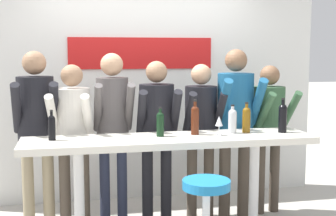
% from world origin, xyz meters
% --- Properties ---
extents(back_wall, '(4.20, 0.12, 2.53)m').
position_xyz_m(back_wall, '(-0.00, 1.45, 1.27)').
color(back_wall, silver).
rests_on(back_wall, ground_plane).
extents(tasting_table, '(2.60, 0.58, 0.98)m').
position_xyz_m(tasting_table, '(0.00, 0.00, 0.84)').
color(tasting_table, silver).
rests_on(tasting_table, ground_plane).
extents(bar_stool, '(0.39, 0.39, 0.77)m').
position_xyz_m(bar_stool, '(0.13, -0.68, 0.51)').
color(bar_stool, silver).
rests_on(bar_stool, ground_plane).
extents(person_far_left, '(0.44, 0.55, 1.75)m').
position_xyz_m(person_far_left, '(-1.19, 0.62, 1.09)').
color(person_far_left, gray).
rests_on(person_far_left, ground_plane).
extents(person_left, '(0.46, 0.56, 1.62)m').
position_xyz_m(person_left, '(-0.84, 0.52, 1.00)').
color(person_left, '#473D33').
rests_on(person_left, ground_plane).
extents(person_center_left, '(0.38, 0.51, 1.72)m').
position_xyz_m(person_center_left, '(-0.45, 0.61, 1.08)').
color(person_center_left, '#23283D').
rests_on(person_center_left, ground_plane).
extents(person_center, '(0.43, 0.53, 1.65)m').
position_xyz_m(person_center, '(-0.02, 0.54, 1.02)').
color(person_center, black).
rests_on(person_center, ground_plane).
extents(person_center_right, '(0.40, 0.50, 1.61)m').
position_xyz_m(person_center_right, '(0.46, 0.59, 1.00)').
color(person_center_right, '#473D33').
rests_on(person_center_right, ground_plane).
extents(person_right, '(0.46, 0.56, 1.76)m').
position_xyz_m(person_right, '(0.81, 0.54, 1.09)').
color(person_right, '#473D33').
rests_on(person_right, ground_plane).
extents(person_far_right, '(0.45, 0.55, 1.59)m').
position_xyz_m(person_far_right, '(1.21, 0.58, 0.99)').
color(person_far_right, '#473D33').
rests_on(person_far_right, ground_plane).
extents(wine_bottle_0, '(0.07, 0.07, 0.32)m').
position_xyz_m(wine_bottle_0, '(0.25, 0.08, 1.13)').
color(wine_bottle_0, '#4C1E0F').
rests_on(wine_bottle_0, tasting_table).
extents(wine_bottle_1, '(0.06, 0.06, 0.26)m').
position_xyz_m(wine_bottle_1, '(-1.02, 0.07, 1.10)').
color(wine_bottle_1, black).
rests_on(wine_bottle_1, tasting_table).
extents(wine_bottle_2, '(0.07, 0.07, 0.26)m').
position_xyz_m(wine_bottle_2, '(-0.08, 0.05, 1.11)').
color(wine_bottle_2, black).
rests_on(wine_bottle_2, tasting_table).
extents(wine_bottle_3, '(0.08, 0.08, 0.33)m').
position_xyz_m(wine_bottle_3, '(1.08, 0.01, 1.13)').
color(wine_bottle_3, black).
rests_on(wine_bottle_3, tasting_table).
extents(wine_bottle_4, '(0.08, 0.08, 0.27)m').
position_xyz_m(wine_bottle_4, '(0.61, 0.08, 1.11)').
color(wine_bottle_4, '#B7BCC1').
rests_on(wine_bottle_4, tasting_table).
extents(wine_bottle_5, '(0.08, 0.08, 0.29)m').
position_xyz_m(wine_bottle_5, '(0.75, 0.09, 1.12)').
color(wine_bottle_5, brown).
rests_on(wine_bottle_5, tasting_table).
extents(wine_glass_0, '(0.07, 0.07, 0.18)m').
position_xyz_m(wine_glass_0, '(0.45, -0.01, 1.11)').
color(wine_glass_0, silver).
rests_on(wine_glass_0, tasting_table).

